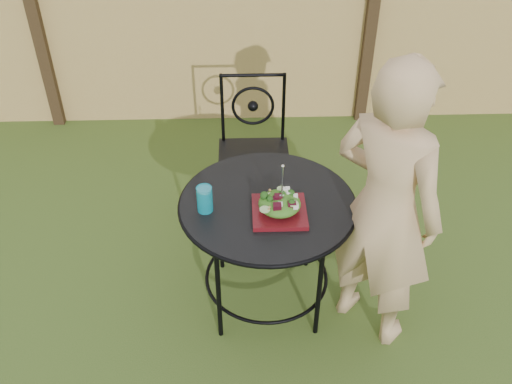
# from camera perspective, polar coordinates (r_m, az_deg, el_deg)

# --- Properties ---
(ground) EXTENTS (60.00, 60.00, 0.00)m
(ground) POSITION_cam_1_polar(r_m,az_deg,el_deg) (3.36, -5.75, -11.91)
(ground) COLOR #2C4B18
(ground) RESTS_ON ground
(fence) EXTENTS (8.00, 0.12, 1.90)m
(fence) POSITION_cam_1_polar(r_m,az_deg,el_deg) (4.65, -5.14, 17.57)
(fence) COLOR #EEC975
(fence) RESTS_ON ground
(patio_table) EXTENTS (0.92, 0.92, 0.72)m
(patio_table) POSITION_cam_1_polar(r_m,az_deg,el_deg) (3.01, 1.13, -3.03)
(patio_table) COLOR black
(patio_table) RESTS_ON ground
(patio_chair) EXTENTS (0.46, 0.46, 0.95)m
(patio_chair) POSITION_cam_1_polar(r_m,az_deg,el_deg) (3.73, -0.24, 4.53)
(patio_chair) COLOR black
(patio_chair) RESTS_ON ground
(diner) EXTENTS (0.69, 0.68, 1.61)m
(diner) POSITION_cam_1_polar(r_m,az_deg,el_deg) (2.81, 12.76, -1.76)
(diner) COLOR tan
(diner) RESTS_ON ground
(salad_plate) EXTENTS (0.27, 0.27, 0.02)m
(salad_plate) POSITION_cam_1_polar(r_m,az_deg,el_deg) (2.84, 2.35, -1.98)
(salad_plate) COLOR #490A12
(salad_plate) RESTS_ON patio_table
(salad) EXTENTS (0.21, 0.21, 0.08)m
(salad) POSITION_cam_1_polar(r_m,az_deg,el_deg) (2.81, 2.37, -1.16)
(salad) COLOR #235614
(salad) RESTS_ON salad_plate
(fork) EXTENTS (0.01, 0.01, 0.18)m
(fork) POSITION_cam_1_polar(r_m,az_deg,el_deg) (2.73, 2.65, 0.96)
(fork) COLOR silver
(fork) RESTS_ON salad
(drinking_glass) EXTENTS (0.08, 0.08, 0.14)m
(drinking_glass) POSITION_cam_1_polar(r_m,az_deg,el_deg) (2.84, -5.15, -0.71)
(drinking_glass) COLOR #0E8CA4
(drinking_glass) RESTS_ON patio_table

